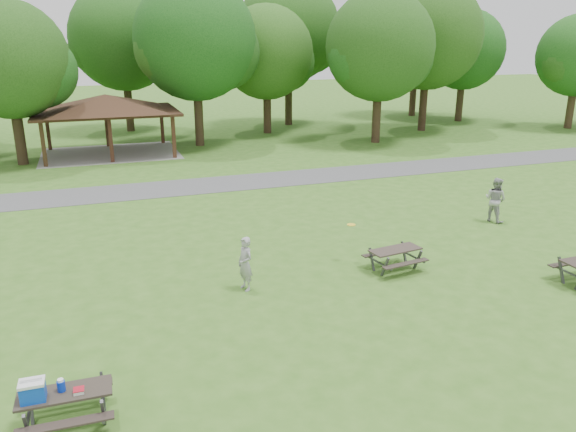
{
  "coord_description": "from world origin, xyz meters",
  "views": [
    {
      "loc": [
        -5.14,
        -13.28,
        7.17
      ],
      "look_at": [
        1.0,
        4.0,
        1.3
      ],
      "focal_mm": 35.0,
      "sensor_mm": 36.0,
      "label": 1
    }
  ],
  "objects_px": {
    "frisbee_thrower": "(245,264)",
    "frisbee_catcher": "(495,200)",
    "picnic_table_middle": "(395,254)",
    "picnic_table_near": "(55,396)"
  },
  "relations": [
    {
      "from": "frisbee_thrower",
      "to": "frisbee_catcher",
      "type": "height_order",
      "value": "frisbee_catcher"
    },
    {
      "from": "frisbee_thrower",
      "to": "frisbee_catcher",
      "type": "bearing_deg",
      "value": 88.04
    },
    {
      "from": "picnic_table_middle",
      "to": "frisbee_catcher",
      "type": "distance_m",
      "value": 7.03
    },
    {
      "from": "picnic_table_middle",
      "to": "frisbee_thrower",
      "type": "bearing_deg",
      "value": 178.0
    },
    {
      "from": "picnic_table_near",
      "to": "picnic_table_middle",
      "type": "xyz_separation_m",
      "value": [
        9.96,
        4.6,
        -0.15
      ]
    },
    {
      "from": "frisbee_thrower",
      "to": "picnic_table_near",
      "type": "bearing_deg",
      "value": -62.92
    },
    {
      "from": "picnic_table_near",
      "to": "frisbee_catcher",
      "type": "xyz_separation_m",
      "value": [
        16.28,
        7.65,
        0.22
      ]
    },
    {
      "from": "picnic_table_middle",
      "to": "frisbee_thrower",
      "type": "xyz_separation_m",
      "value": [
        -4.92,
        0.17,
        0.28
      ]
    },
    {
      "from": "picnic_table_middle",
      "to": "frisbee_thrower",
      "type": "distance_m",
      "value": 4.93
    },
    {
      "from": "picnic_table_near",
      "to": "frisbee_catcher",
      "type": "distance_m",
      "value": 17.99
    }
  ]
}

